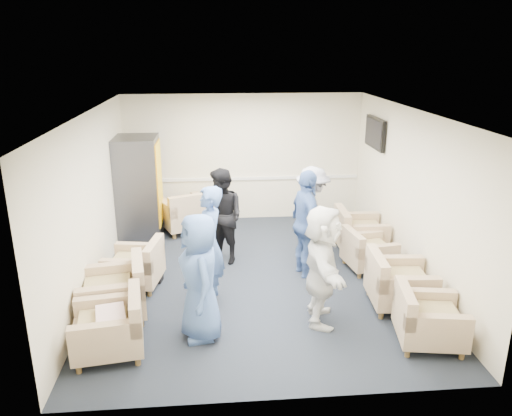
{
  "coord_description": "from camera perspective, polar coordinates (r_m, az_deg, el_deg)",
  "views": [
    {
      "loc": [
        -0.65,
        -7.43,
        3.63
      ],
      "look_at": [
        0.02,
        0.2,
        1.13
      ],
      "focal_mm": 35.0,
      "sensor_mm": 36.0,
      "label": 1
    }
  ],
  "objects": [
    {
      "name": "person_front_left",
      "position": [
        6.4,
        -6.45,
        -7.89
      ],
      "size": [
        0.72,
        0.93,
        1.68
      ],
      "primitive_type": "imported",
      "rotation": [
        0.0,
        0.0,
        -1.33
      ],
      "color": "#4464A4",
      "rests_on": "floor"
    },
    {
      "name": "armchair_left_near",
      "position": [
        6.52,
        -16.06,
        -13.11
      ],
      "size": [
        0.94,
        0.94,
        0.66
      ],
      "rotation": [
        0.0,
        0.0,
        -1.42
      ],
      "color": "tan",
      "rests_on": "floor"
    },
    {
      "name": "chair_rail",
      "position": [
        10.78,
        -1.4,
        3.38
      ],
      "size": [
        4.98,
        0.04,
        0.06
      ],
      "primitive_type": "cube",
      "color": "silver",
      "rests_on": "back_wall"
    },
    {
      "name": "person_back_right",
      "position": [
        8.82,
        6.43,
        -0.57
      ],
      "size": [
        0.9,
        1.2,
        1.66
      ],
      "primitive_type": "imported",
      "rotation": [
        0.0,
        0.0,
        1.87
      ],
      "color": "beige",
      "rests_on": "floor"
    },
    {
      "name": "armchair_right_far",
      "position": [
        9.39,
        11.51,
        -2.84
      ],
      "size": [
        0.87,
        0.87,
        0.68
      ],
      "rotation": [
        0.0,
        0.0,
        1.54
      ],
      "color": "tan",
      "rests_on": "floor"
    },
    {
      "name": "person_back_left",
      "position": [
        8.59,
        -3.85,
        -0.99
      ],
      "size": [
        1.01,
        1.02,
        1.66
      ],
      "primitive_type": "imported",
      "rotation": [
        0.0,
        0.0,
        -0.84
      ],
      "color": "black",
      "rests_on": "floor"
    },
    {
      "name": "ceiling",
      "position": [
        7.51,
        -0.02,
        10.95
      ],
      "size": [
        6.0,
        6.0,
        0.0
      ],
      "primitive_type": "plane",
      "rotation": [
        3.14,
        0.0,
        0.0
      ],
      "color": "silver",
      "rests_on": "back_wall"
    },
    {
      "name": "armchair_left_far",
      "position": [
        8.1,
        -13.39,
        -6.6
      ],
      "size": [
        0.92,
        0.92,
        0.64
      ],
      "rotation": [
        0.0,
        0.0,
        -1.74
      ],
      "color": "tan",
      "rests_on": "floor"
    },
    {
      "name": "armchair_right_midnear",
      "position": [
        7.56,
        15.73,
        -8.42
      ],
      "size": [
        0.92,
        0.92,
        0.69
      ],
      "rotation": [
        0.0,
        0.0,
        1.5
      ],
      "color": "tan",
      "rests_on": "floor"
    },
    {
      "name": "armchair_left_mid",
      "position": [
        7.29,
        -15.62,
        -9.38
      ],
      "size": [
        1.02,
        1.02,
        0.71
      ],
      "rotation": [
        0.0,
        0.0,
        -1.4
      ],
      "color": "tan",
      "rests_on": "floor"
    },
    {
      "name": "pillow",
      "position": [
        6.43,
        -16.27,
        -11.82
      ],
      "size": [
        0.43,
        0.51,
        0.13
      ],
      "primitive_type": "cube",
      "rotation": [
        0.0,
        0.0,
        -1.34
      ],
      "color": "silver",
      "rests_on": "armchair_left_near"
    },
    {
      "name": "front_wall",
      "position": [
        5.02,
        3.0,
        -8.96
      ],
      "size": [
        5.0,
        0.02,
        2.7
      ],
      "primitive_type": "cube",
      "color": "beige",
      "rests_on": "floor"
    },
    {
      "name": "tv",
      "position": [
        9.86,
        13.45,
        8.33
      ],
      "size": [
        0.1,
        1.0,
        0.58
      ],
      "color": "black",
      "rests_on": "right_wall"
    },
    {
      "name": "armchair_right_near",
      "position": [
        6.81,
        18.8,
        -12.09
      ],
      "size": [
        0.92,
        0.92,
        0.64
      ],
      "rotation": [
        0.0,
        0.0,
        1.41
      ],
      "color": "tan",
      "rests_on": "floor"
    },
    {
      "name": "armchair_right_midfar",
      "position": [
        8.67,
        12.48,
        -5.0
      ],
      "size": [
        0.85,
        0.85,
        0.6
      ],
      "rotation": [
        0.0,
        0.0,
        1.72
      ],
      "color": "tan",
      "rests_on": "floor"
    },
    {
      "name": "armchair_corner",
      "position": [
        10.25,
        -8.01,
        -0.71
      ],
      "size": [
        1.19,
        1.19,
        0.72
      ],
      "rotation": [
        0.0,
        0.0,
        3.54
      ],
      "color": "tan",
      "rests_on": "floor"
    },
    {
      "name": "right_wall",
      "position": [
        8.38,
        17.27,
        1.45
      ],
      "size": [
        0.02,
        6.0,
        2.7
      ],
      "primitive_type": "cube",
      "color": "beige",
      "rests_on": "floor"
    },
    {
      "name": "back_wall",
      "position": [
        10.69,
        -1.43,
        5.74
      ],
      "size": [
        5.0,
        0.02,
        2.7
      ],
      "primitive_type": "cube",
      "color": "beige",
      "rests_on": "floor"
    },
    {
      "name": "backpack",
      "position": [
        8.22,
        -11.69,
        -6.67
      ],
      "size": [
        0.3,
        0.24,
        0.47
      ],
      "rotation": [
        0.0,
        0.0,
        -0.17
      ],
      "color": "black",
      "rests_on": "floor"
    },
    {
      "name": "person_mid_left",
      "position": [
        7.24,
        -5.37,
        -4.3
      ],
      "size": [
        0.49,
        0.69,
        1.77
      ],
      "primitive_type": "imported",
      "rotation": [
        0.0,
        0.0,
        -1.68
      ],
      "color": "#4464A4",
      "rests_on": "floor"
    },
    {
      "name": "person_front_right",
      "position": [
        6.76,
        7.56,
        -6.5
      ],
      "size": [
        0.72,
        1.61,
        1.67
      ],
      "primitive_type": "imported",
      "rotation": [
        0.0,
        0.0,
        1.42
      ],
      "color": "white",
      "rests_on": "floor"
    },
    {
      "name": "person_mid_right",
      "position": [
        8.09,
        5.78,
        -1.82
      ],
      "size": [
        0.63,
        1.11,
        1.78
      ],
      "primitive_type": "imported",
      "rotation": [
        0.0,
        0.0,
        1.76
      ],
      "color": "#4464A4",
      "rests_on": "floor"
    },
    {
      "name": "floor",
      "position": [
        8.29,
        -0.02,
        -7.9
      ],
      "size": [
        6.0,
        6.0,
        0.0
      ],
      "primitive_type": "plane",
      "color": "black",
      "rests_on": "ground"
    },
    {
      "name": "vending_machine",
      "position": [
        9.92,
        -13.2,
        2.21
      ],
      "size": [
        0.81,
        0.95,
        2.0
      ],
      "color": "#4C4C53",
      "rests_on": "floor"
    },
    {
      "name": "left_wall",
      "position": [
        7.99,
        -18.19,
        0.55
      ],
      "size": [
        0.02,
        6.0,
        2.7
      ],
      "primitive_type": "cube",
      "color": "beige",
      "rests_on": "floor"
    }
  ]
}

